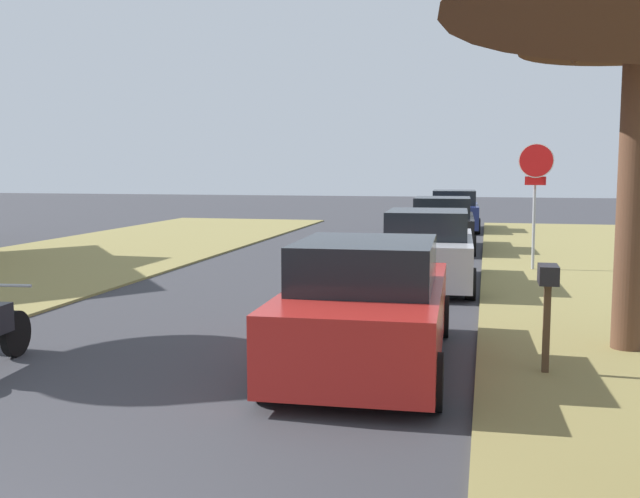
# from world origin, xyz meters

# --- Properties ---
(stop_sign_far) EXTENTS (0.81, 0.39, 2.96)m
(stop_sign_far) POSITION_xyz_m (4.78, 15.16, 2.19)
(stop_sign_far) COLOR #9EA0A5
(stop_sign_far) RESTS_ON grass_verge_right
(parked_sedan_red) EXTENTS (2.07, 4.46, 1.57)m
(parked_sedan_red) POSITION_xyz_m (2.27, 6.08, 0.72)
(parked_sedan_red) COLOR red
(parked_sedan_red) RESTS_ON ground
(parked_sedan_silver) EXTENTS (2.07, 4.46, 1.57)m
(parked_sedan_silver) POSITION_xyz_m (2.50, 12.54, 0.72)
(parked_sedan_silver) COLOR #BCBCC1
(parked_sedan_silver) RESTS_ON ground
(parked_sedan_black) EXTENTS (2.07, 4.46, 1.57)m
(parked_sedan_black) POSITION_xyz_m (2.40, 19.34, 0.72)
(parked_sedan_black) COLOR black
(parked_sedan_black) RESTS_ON ground
(parked_sedan_navy) EXTENTS (2.07, 4.46, 1.57)m
(parked_sedan_navy) POSITION_xyz_m (2.44, 26.30, 0.72)
(parked_sedan_navy) COLOR navy
(parked_sedan_navy) RESTS_ON ground
(curbside_mailbox) EXTENTS (0.22, 0.44, 1.27)m
(curbside_mailbox) POSITION_xyz_m (4.40, 6.05, 1.06)
(curbside_mailbox) COLOR brown
(curbside_mailbox) RESTS_ON grass_verge_right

